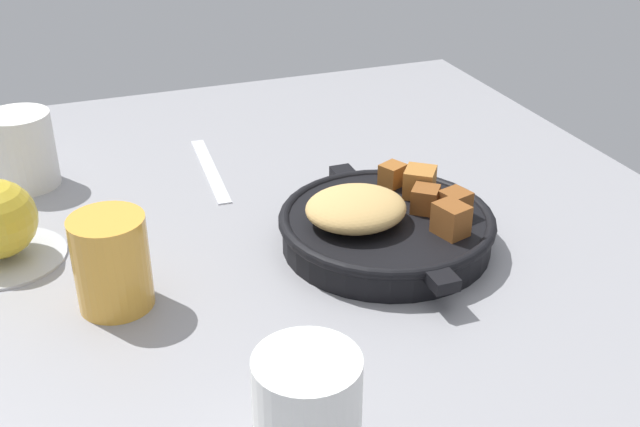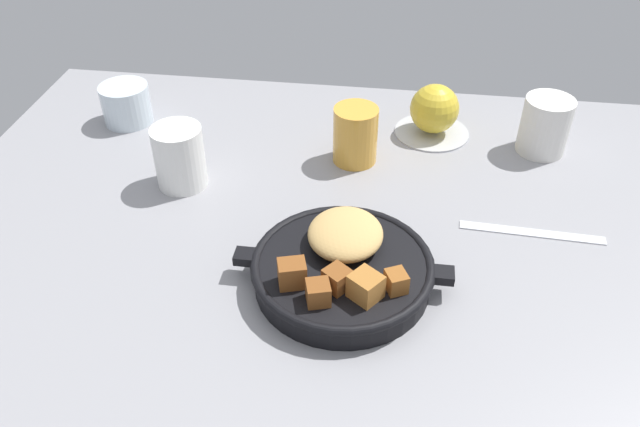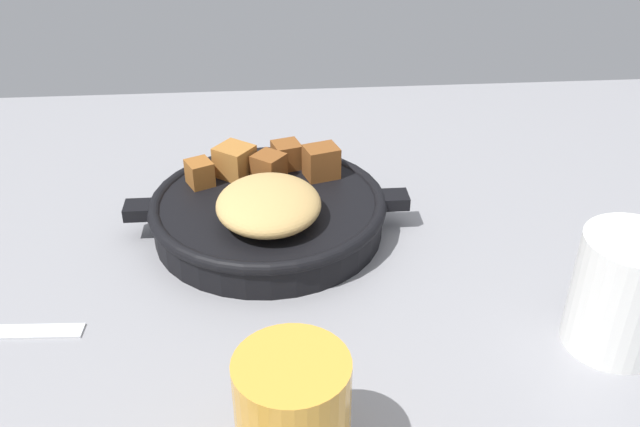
{
  "view_description": "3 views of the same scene",
  "coord_description": "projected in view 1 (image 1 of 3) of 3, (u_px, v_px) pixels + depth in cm",
  "views": [
    {
      "loc": [
        -60.27,
        22.77,
        40.82
      ],
      "look_at": [
        2.26,
        -0.49,
        4.91
      ],
      "focal_mm": 43.5,
      "sensor_mm": 36.0,
      "label": 1
    },
    {
      "loc": [
        6.94,
        -63.38,
        55.04
      ],
      "look_at": [
        -1.73,
        -0.13,
        4.53
      ],
      "focal_mm": 35.83,
      "sensor_mm": 36.0,
      "label": 2
    },
    {
      "loc": [
        1.61,
        47.81,
        35.7
      ],
      "look_at": [
        -2.42,
        -2.57,
        4.77
      ],
      "focal_mm": 38.74,
      "sensor_mm": 36.0,
      "label": 3
    }
  ],
  "objects": [
    {
      "name": "saucer_plate",
      "position": [
        4.0,
        256.0,
        0.78
      ],
      "size": [
        12.2,
        12.2,
        0.6
      ],
      "primitive_type": "cylinder",
      "color": "#B7BABF",
      "rests_on": "ground_plane"
    },
    {
      "name": "white_creamer_pitcher",
      "position": [
        307.0,
        415.0,
        0.51
      ],
      "size": [
        7.26,
        7.26,
        9.27
      ],
      "primitive_type": "cylinder",
      "color": "white",
      "rests_on": "ground_plane"
    },
    {
      "name": "butter_knife",
      "position": [
        210.0,
        169.0,
        0.96
      ],
      "size": [
        19.09,
        2.55,
        0.36
      ],
      "primitive_type": "cube",
      "rotation": [
        0.0,
        0.0,
        -0.05
      ],
      "color": "silver",
      "rests_on": "ground_plane"
    },
    {
      "name": "ground_plane",
      "position": [
        323.0,
        279.0,
        0.77
      ],
      "size": [
        114.5,
        88.05,
        2.4
      ],
      "primitive_type": "cube",
      "color": "gray"
    },
    {
      "name": "ceramic_mug_white",
      "position": [
        22.0,
        150.0,
        0.9
      ],
      "size": [
        7.51,
        7.51,
        8.97
      ],
      "primitive_type": "cylinder",
      "color": "silver",
      "rests_on": "ground_plane"
    },
    {
      "name": "cast_iron_skillet",
      "position": [
        385.0,
        224.0,
        0.79
      ],
      "size": [
        26.39,
        22.11,
        6.56
      ],
      "color": "black",
      "rests_on": "ground_plane"
    },
    {
      "name": "juice_glass_amber",
      "position": [
        112.0,
        262.0,
        0.69
      ],
      "size": [
        6.78,
        6.78,
        8.87
      ],
      "primitive_type": "cylinder",
      "color": "gold",
      "rests_on": "ground_plane"
    }
  ]
}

